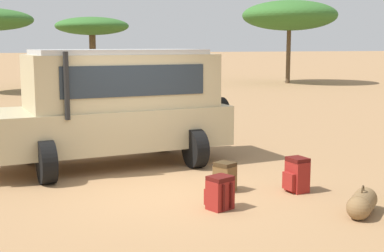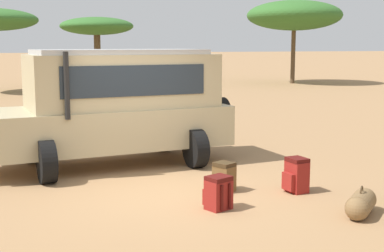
% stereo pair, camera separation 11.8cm
% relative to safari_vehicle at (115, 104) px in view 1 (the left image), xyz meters
% --- Properties ---
extents(ground_plane, '(320.00, 320.00, 0.00)m').
position_rel_safari_vehicle_xyz_m(ground_plane, '(0.33, -2.40, -1.29)').
color(ground_plane, '#9E754C').
extents(safari_vehicle, '(5.43, 3.02, 2.44)m').
position_rel_safari_vehicle_xyz_m(safari_vehicle, '(0.00, 0.00, 0.00)').
color(safari_vehicle, tan).
rests_on(safari_vehicle, ground_plane).
extents(backpack_cluster_center, '(0.42, 0.40, 0.61)m').
position_rel_safari_vehicle_xyz_m(backpack_cluster_center, '(2.49, -3.19, -1.00)').
color(backpack_cluster_center, maroon).
rests_on(backpack_cluster_center, ground_plane).
extents(backpack_near_rear_wheel, '(0.45, 0.42, 0.51)m').
position_rel_safari_vehicle_xyz_m(backpack_near_rear_wheel, '(1.33, -2.72, -1.05)').
color(backpack_near_rear_wheel, brown).
rests_on(backpack_near_rear_wheel, ground_plane).
extents(backpack_outermost, '(0.45, 0.46, 0.53)m').
position_rel_safari_vehicle_xyz_m(backpack_outermost, '(0.84, -3.63, -1.04)').
color(backpack_outermost, maroon).
rests_on(backpack_outermost, ground_plane).
extents(duffel_bag_low_black_case, '(0.77, 0.73, 0.46)m').
position_rel_safari_vehicle_xyz_m(duffel_bag_low_black_case, '(2.75, -4.64, -1.12)').
color(duffel_bag_low_black_case, brown).
rests_on(duffel_bag_low_black_case, ground_plane).
extents(acacia_tree_right_mid, '(4.76, 5.20, 4.30)m').
position_rel_safari_vehicle_xyz_m(acacia_tree_right_mid, '(3.78, 24.38, 2.38)').
color(acacia_tree_right_mid, brown).
rests_on(acacia_tree_right_mid, ground_plane).
extents(acacia_tree_far_right, '(6.10, 6.21, 5.35)m').
position_rel_safari_vehicle_xyz_m(acacia_tree_far_right, '(15.81, 19.88, 3.09)').
color(acacia_tree_far_right, brown).
rests_on(acacia_tree_far_right, ground_plane).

